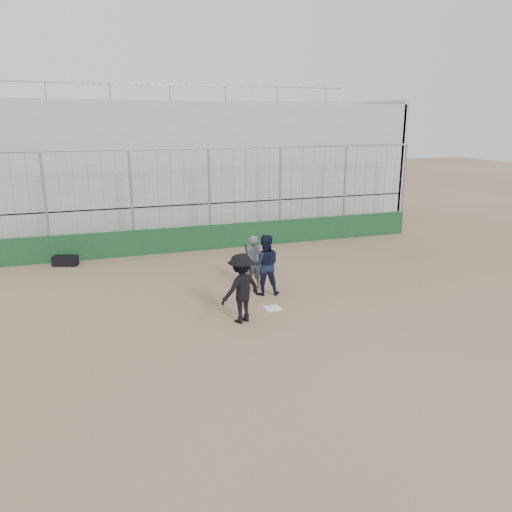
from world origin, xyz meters
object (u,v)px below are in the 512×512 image
object	(u,v)px
catcher_crouched	(265,275)
umpire	(253,265)
batter_at_plate	(241,288)
equipment_bag	(65,261)

from	to	relation	value
catcher_crouched	umpire	bearing A→B (deg)	102.02
batter_at_plate	catcher_crouched	distance (m)	2.17
umpire	equipment_bag	bearing A→B (deg)	-43.98
equipment_bag	batter_at_plate	bearing A→B (deg)	-57.47
batter_at_plate	catcher_crouched	world-z (taller)	batter_at_plate
catcher_crouched	equipment_bag	xyz separation A→B (m)	(-5.70, 5.21, -0.43)
batter_at_plate	equipment_bag	xyz separation A→B (m)	(-4.42, 6.94, -0.73)
catcher_crouched	umpire	world-z (taller)	umpire
batter_at_plate	equipment_bag	bearing A→B (deg)	122.53
equipment_bag	umpire	bearing A→B (deg)	-39.18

